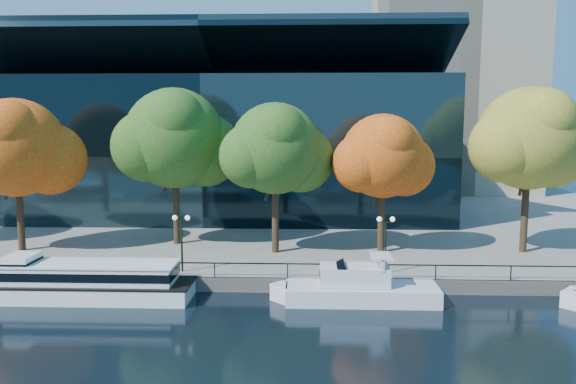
{
  "coord_description": "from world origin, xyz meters",
  "views": [
    {
      "loc": [
        6.44,
        -33.86,
        11.79
      ],
      "look_at": [
        4.85,
        8.0,
        6.25
      ],
      "focal_mm": 35.0,
      "sensor_mm": 36.0,
      "label": 1
    }
  ],
  "objects_px": {
    "tree_2": "(176,140)",
    "tree_4": "(384,158)",
    "tree_1": "(18,150)",
    "tour_boat": "(79,280)",
    "cruiser_near": "(355,288)",
    "tree_3": "(277,151)",
    "lamp_1": "(181,230)",
    "tree_5": "(531,141)",
    "lamp_2": "(386,232)"
  },
  "relations": [
    {
      "from": "cruiser_near",
      "to": "tree_2",
      "type": "distance_m",
      "value": 20.7
    },
    {
      "from": "tree_2",
      "to": "tree_3",
      "type": "bearing_deg",
      "value": -18.0
    },
    {
      "from": "tree_2",
      "to": "tree_4",
      "type": "relative_size",
      "value": 1.2
    },
    {
      "from": "tree_2",
      "to": "tree_4",
      "type": "height_order",
      "value": "tree_2"
    },
    {
      "from": "tree_2",
      "to": "tree_5",
      "type": "height_order",
      "value": "tree_2"
    },
    {
      "from": "tour_boat",
      "to": "lamp_1",
      "type": "bearing_deg",
      "value": 28.76
    },
    {
      "from": "tree_2",
      "to": "lamp_2",
      "type": "height_order",
      "value": "tree_2"
    },
    {
      "from": "cruiser_near",
      "to": "lamp_1",
      "type": "relative_size",
      "value": 2.69
    },
    {
      "from": "cruiser_near",
      "to": "tour_boat",
      "type": "bearing_deg",
      "value": 179.93
    },
    {
      "from": "cruiser_near",
      "to": "tree_1",
      "type": "height_order",
      "value": "tree_1"
    },
    {
      "from": "cruiser_near",
      "to": "tree_1",
      "type": "distance_m",
      "value": 29.13
    },
    {
      "from": "lamp_1",
      "to": "lamp_2",
      "type": "bearing_deg",
      "value": 0.0
    },
    {
      "from": "tree_1",
      "to": "lamp_1",
      "type": "relative_size",
      "value": 3.07
    },
    {
      "from": "cruiser_near",
      "to": "tree_2",
      "type": "height_order",
      "value": "tree_2"
    },
    {
      "from": "tree_2",
      "to": "tour_boat",
      "type": "bearing_deg",
      "value": -107.29
    },
    {
      "from": "tour_boat",
      "to": "tree_3",
      "type": "height_order",
      "value": "tree_3"
    },
    {
      "from": "tour_boat",
      "to": "tree_1",
      "type": "bearing_deg",
      "value": 132.63
    },
    {
      "from": "tree_4",
      "to": "lamp_2",
      "type": "bearing_deg",
      "value": -95.77
    },
    {
      "from": "tree_1",
      "to": "tree_3",
      "type": "xyz_separation_m",
      "value": [
        20.85,
        0.13,
        -0.02
      ]
    },
    {
      "from": "lamp_1",
      "to": "tour_boat",
      "type": "bearing_deg",
      "value": -151.24
    },
    {
      "from": "tree_4",
      "to": "tree_3",
      "type": "bearing_deg",
      "value": -177.58
    },
    {
      "from": "tree_1",
      "to": "tree_3",
      "type": "relative_size",
      "value": 1.03
    },
    {
      "from": "tree_2",
      "to": "lamp_1",
      "type": "xyz_separation_m",
      "value": [
        2.28,
        -8.77,
        -5.92
      ]
    },
    {
      "from": "tree_1",
      "to": "lamp_1",
      "type": "xyz_separation_m",
      "value": [
        14.45,
        -5.82,
        -5.27
      ]
    },
    {
      "from": "tree_1",
      "to": "tree_2",
      "type": "distance_m",
      "value": 12.54
    },
    {
      "from": "tree_1",
      "to": "tree_4",
      "type": "distance_m",
      "value": 29.37
    },
    {
      "from": "tour_boat",
      "to": "tree_1",
      "type": "distance_m",
      "value": 14.77
    },
    {
      "from": "tree_2",
      "to": "lamp_2",
      "type": "distance_m",
      "value": 19.64
    },
    {
      "from": "cruiser_near",
      "to": "tree_3",
      "type": "bearing_deg",
      "value": 120.81
    },
    {
      "from": "tree_2",
      "to": "lamp_2",
      "type": "relative_size",
      "value": 3.31
    },
    {
      "from": "lamp_2",
      "to": "cruiser_near",
      "type": "bearing_deg",
      "value": -124.94
    },
    {
      "from": "tree_5",
      "to": "lamp_2",
      "type": "xyz_separation_m",
      "value": [
        -12.22,
        -6.81,
        -6.03
      ]
    },
    {
      "from": "tour_boat",
      "to": "cruiser_near",
      "type": "relative_size",
      "value": 1.42
    },
    {
      "from": "cruiser_near",
      "to": "tree_4",
      "type": "distance_m",
      "value": 12.68
    },
    {
      "from": "tree_3",
      "to": "tour_boat",
      "type": "bearing_deg",
      "value": -143.31
    },
    {
      "from": "tree_1",
      "to": "tree_4",
      "type": "bearing_deg",
      "value": 0.97
    },
    {
      "from": "lamp_1",
      "to": "cruiser_near",
      "type": "bearing_deg",
      "value": -15.61
    },
    {
      "from": "tour_boat",
      "to": "tree_1",
      "type": "relative_size",
      "value": 1.25
    },
    {
      "from": "cruiser_near",
      "to": "tree_3",
      "type": "distance_m",
      "value": 13.61
    },
    {
      "from": "tree_4",
      "to": "cruiser_near",
      "type": "bearing_deg",
      "value": -107.1
    },
    {
      "from": "tour_boat",
      "to": "tree_2",
      "type": "bearing_deg",
      "value": 72.71
    },
    {
      "from": "tree_3",
      "to": "tree_4",
      "type": "relative_size",
      "value": 1.08
    },
    {
      "from": "tour_boat",
      "to": "tree_3",
      "type": "bearing_deg",
      "value": 36.69
    },
    {
      "from": "tour_boat",
      "to": "cruiser_near",
      "type": "distance_m",
      "value": 17.98
    },
    {
      "from": "tree_2",
      "to": "lamp_1",
      "type": "relative_size",
      "value": 3.31
    },
    {
      "from": "cruiser_near",
      "to": "lamp_2",
      "type": "bearing_deg",
      "value": 55.06
    },
    {
      "from": "tree_5",
      "to": "cruiser_near",
      "type": "bearing_deg",
      "value": -145.12
    },
    {
      "from": "tour_boat",
      "to": "tree_4",
      "type": "distance_m",
      "value": 24.21
    },
    {
      "from": "tree_2",
      "to": "tree_4",
      "type": "distance_m",
      "value": 17.41
    },
    {
      "from": "tree_3",
      "to": "lamp_1",
      "type": "height_order",
      "value": "tree_3"
    }
  ]
}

